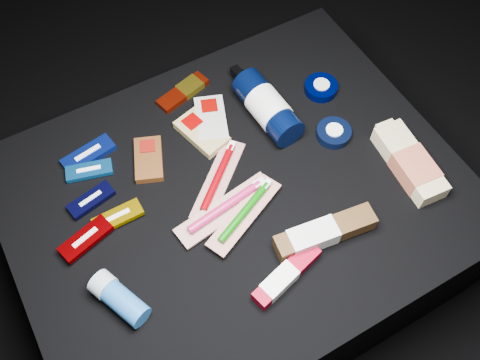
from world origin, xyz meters
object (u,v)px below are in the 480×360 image
deodorant_stick (119,298)px  bodywash_bottle (410,163)px  lotion_bottle (267,107)px  toothpaste_carton_red (284,277)px

deodorant_stick → bodywash_bottle: bearing=-25.0°
lotion_bottle → deodorant_stick: (-0.48, -0.25, -0.01)m
deodorant_stick → toothpaste_carton_red: deodorant_stick is taller
lotion_bottle → toothpaste_carton_red: 0.41m
toothpaste_carton_red → bodywash_bottle: bearing=-2.1°
deodorant_stick → toothpaste_carton_red: size_ratio=0.79×
lotion_bottle → deodorant_stick: size_ratio=1.88×
lotion_bottle → toothpaste_carton_red: size_ratio=1.48×
lotion_bottle → bodywash_bottle: 0.35m
bodywash_bottle → deodorant_stick: (-0.69, 0.03, 0.00)m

